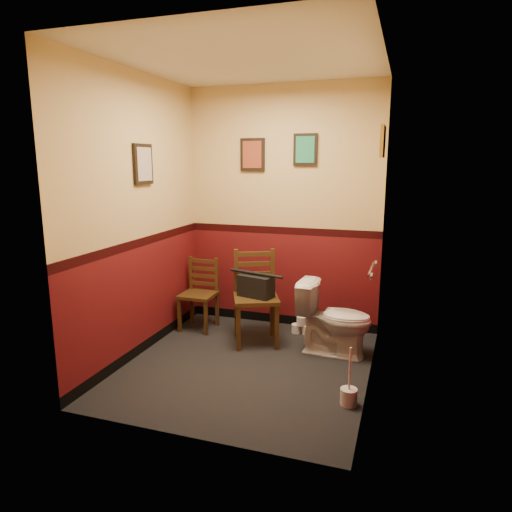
# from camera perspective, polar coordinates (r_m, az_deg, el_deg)

# --- Properties ---
(floor) EXTENTS (2.20, 2.40, 0.00)m
(floor) POSITION_cam_1_polar(r_m,az_deg,el_deg) (4.40, -1.06, -13.51)
(floor) COLOR black
(floor) RESTS_ON ground
(ceiling) EXTENTS (2.20, 2.40, 0.00)m
(ceiling) POSITION_cam_1_polar(r_m,az_deg,el_deg) (4.06, -1.21, 23.45)
(ceiling) COLOR silver
(ceiling) RESTS_ON ground
(wall_back) EXTENTS (2.20, 0.00, 2.70)m
(wall_back) POSITION_cam_1_polar(r_m,az_deg,el_deg) (5.15, 3.35, 5.86)
(wall_back) COLOR #591013
(wall_back) RESTS_ON ground
(wall_front) EXTENTS (2.20, 0.00, 2.70)m
(wall_front) POSITION_cam_1_polar(r_m,az_deg,el_deg) (2.92, -9.00, 1.23)
(wall_front) COLOR #591013
(wall_front) RESTS_ON ground
(wall_left) EXTENTS (0.00, 2.40, 2.70)m
(wall_left) POSITION_cam_1_polar(r_m,az_deg,el_deg) (4.50, -14.51, 4.65)
(wall_left) COLOR #591013
(wall_left) RESTS_ON ground
(wall_right) EXTENTS (0.00, 2.40, 2.70)m
(wall_right) POSITION_cam_1_polar(r_m,az_deg,el_deg) (3.79, 14.77, 3.38)
(wall_right) COLOR #591013
(wall_right) RESTS_ON ground
(grab_bar) EXTENTS (0.05, 0.56, 0.06)m
(grab_bar) POSITION_cam_1_polar(r_m,az_deg,el_deg) (4.11, 14.29, -1.64)
(grab_bar) COLOR silver
(grab_bar) RESTS_ON wall_right
(framed_print_back_a) EXTENTS (0.28, 0.04, 0.36)m
(framed_print_back_a) POSITION_cam_1_polar(r_m,az_deg,el_deg) (5.21, -0.44, 12.56)
(framed_print_back_a) COLOR black
(framed_print_back_a) RESTS_ON wall_back
(framed_print_back_b) EXTENTS (0.26, 0.04, 0.34)m
(framed_print_back_b) POSITION_cam_1_polar(r_m,az_deg,el_deg) (5.05, 6.19, 13.08)
(framed_print_back_b) COLOR black
(framed_print_back_b) RESTS_ON wall_back
(framed_print_left) EXTENTS (0.04, 0.30, 0.38)m
(framed_print_left) POSITION_cam_1_polar(r_m,az_deg,el_deg) (4.54, -13.92, 11.08)
(framed_print_left) COLOR black
(framed_print_left) RESTS_ON wall_left
(framed_print_right) EXTENTS (0.04, 0.34, 0.28)m
(framed_print_right) POSITION_cam_1_polar(r_m,az_deg,el_deg) (4.36, 15.53, 13.62)
(framed_print_right) COLOR olive
(framed_print_right) RESTS_ON wall_right
(toilet) EXTENTS (0.75, 0.46, 0.71)m
(toilet) POSITION_cam_1_polar(r_m,az_deg,el_deg) (4.59, 9.80, -7.77)
(toilet) COLOR white
(toilet) RESTS_ON floor
(toilet_brush) EXTENTS (0.13, 0.13, 0.48)m
(toilet_brush) POSITION_cam_1_polar(r_m,az_deg,el_deg) (3.81, 11.51, -16.71)
(toilet_brush) COLOR silver
(toilet_brush) RESTS_ON floor
(chair_left) EXTENTS (0.38, 0.38, 0.80)m
(chair_left) POSITION_cam_1_polar(r_m,az_deg,el_deg) (5.23, -7.07, -4.72)
(chair_left) COLOR #402B13
(chair_left) RESTS_ON floor
(chair_right) EXTENTS (0.59, 0.59, 0.97)m
(chair_right) POSITION_cam_1_polar(r_m,az_deg,el_deg) (4.78, -0.05, -5.17)
(chair_right) COLOR #402B13
(chair_right) RESTS_ON floor
(handbag) EXTENTS (0.39, 0.27, 0.26)m
(handbag) POSITION_cam_1_polar(r_m,az_deg,el_deg) (4.70, -0.00, -3.75)
(handbag) COLOR black
(handbag) RESTS_ON chair_right
(tp_stack) EXTENTS (0.23, 0.12, 0.20)m
(tp_stack) POSITION_cam_1_polar(r_m,az_deg,el_deg) (5.14, 5.71, -8.74)
(tp_stack) COLOR silver
(tp_stack) RESTS_ON floor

